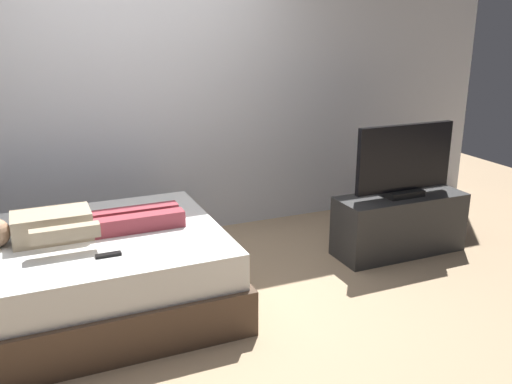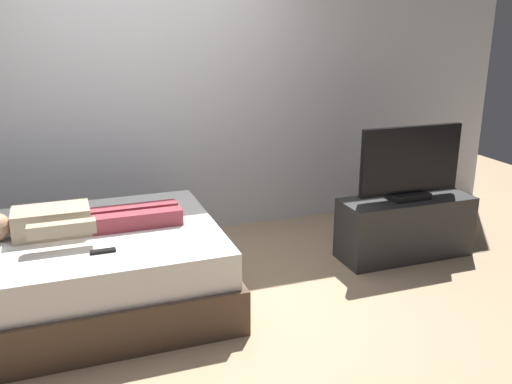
% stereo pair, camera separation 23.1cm
% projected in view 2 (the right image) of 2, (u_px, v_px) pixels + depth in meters
% --- Properties ---
extents(ground_plane, '(10.00, 10.00, 0.00)m').
position_uv_depth(ground_plane, '(188.00, 311.00, 3.74)').
color(ground_plane, tan).
extents(back_wall, '(6.40, 0.10, 2.80)m').
position_uv_depth(back_wall, '(188.00, 77.00, 4.80)').
color(back_wall, silver).
rests_on(back_wall, ground).
extents(bed, '(2.00, 1.47, 0.54)m').
position_uv_depth(bed, '(74.00, 272.00, 3.71)').
color(bed, brown).
rests_on(bed, ground).
extents(person, '(1.26, 0.46, 0.18)m').
position_uv_depth(person, '(73.00, 221.00, 3.63)').
color(person, tan).
rests_on(person, bed).
extents(remote, '(0.15, 0.04, 0.02)m').
position_uv_depth(remote, '(103.00, 251.00, 3.34)').
color(remote, black).
rests_on(remote, bed).
extents(tv_stand, '(1.10, 0.40, 0.50)m').
position_uv_depth(tv_stand, '(405.00, 227.00, 4.55)').
color(tv_stand, '#2D2D2D').
rests_on(tv_stand, ground).
extents(tv, '(0.88, 0.20, 0.59)m').
position_uv_depth(tv, '(410.00, 164.00, 4.39)').
color(tv, black).
rests_on(tv, tv_stand).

